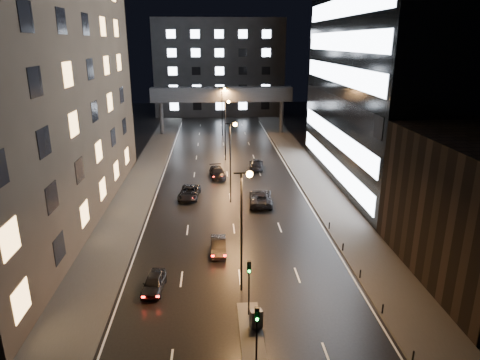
{
  "coord_description": "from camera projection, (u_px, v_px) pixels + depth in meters",
  "views": [
    {
      "loc": [
        -2.08,
        -22.31,
        19.37
      ],
      "look_at": [
        0.97,
        24.71,
        4.0
      ],
      "focal_mm": 32.0,
      "sensor_mm": 36.0,
      "label": 1
    }
  ],
  "objects": [
    {
      "name": "ground",
      "position": [
        227.0,
        174.0,
        65.25
      ],
      "size": [
        160.0,
        160.0,
        0.0
      ],
      "primitive_type": "plane",
      "color": "black",
      "rests_on": "ground"
    },
    {
      "name": "sidewalk_left",
      "position": [
        139.0,
        186.0,
        59.71
      ],
      "size": [
        5.0,
        110.0,
        0.15
      ],
      "primitive_type": "cube",
      "color": "#383533",
      "rests_on": "ground"
    },
    {
      "name": "sidewalk_right",
      "position": [
        316.0,
        182.0,
        61.25
      ],
      "size": [
        5.0,
        110.0,
        0.15
      ],
      "primitive_type": "cube",
      "color": "#383533",
      "rests_on": "ground"
    },
    {
      "name": "building_left",
      "position": [
        5.0,
        34.0,
        42.48
      ],
      "size": [
        15.0,
        48.0,
        40.0
      ],
      "primitive_type": "cube",
      "color": "#2D2319",
      "rests_on": "ground"
    },
    {
      "name": "building_right_glass",
      "position": [
        417.0,
        16.0,
        56.01
      ],
      "size": [
        20.0,
        36.0,
        45.0
      ],
      "primitive_type": "cube",
      "color": "black",
      "rests_on": "ground"
    },
    {
      "name": "building_far",
      "position": [
        219.0,
        67.0,
        116.39
      ],
      "size": [
        34.0,
        14.0,
        25.0
      ],
      "primitive_type": "cube",
      "color": "#333335",
      "rests_on": "ground"
    },
    {
      "name": "skybridge",
      "position": [
        222.0,
        95.0,
        91.12
      ],
      "size": [
        30.0,
        3.0,
        10.0
      ],
      "color": "#333335",
      "rests_on": "ground"
    },
    {
      "name": "median_island",
      "position": [
        252.0,
        337.0,
        29.19
      ],
      "size": [
        1.6,
        8.0,
        0.15
      ],
      "primitive_type": "cube",
      "color": "#383533",
      "rests_on": "ground"
    },
    {
      "name": "traffic_signal_near",
      "position": [
        249.0,
        279.0,
        30.62
      ],
      "size": [
        0.28,
        0.34,
        4.4
      ],
      "color": "black",
      "rests_on": "median_island"
    },
    {
      "name": "traffic_signal_far",
      "position": [
        257.0,
        328.0,
        25.4
      ],
      "size": [
        0.28,
        0.34,
        4.4
      ],
      "color": "black",
      "rests_on": "median_island"
    },
    {
      "name": "bollard_row",
      "position": [
        371.0,
        291.0,
        33.95
      ],
      "size": [
        0.12,
        25.12,
        0.9
      ],
      "color": "black",
      "rests_on": "ground"
    },
    {
      "name": "streetlight_near",
      "position": [
        244.0,
        216.0,
        32.88
      ],
      "size": [
        1.45,
        0.5,
        10.15
      ],
      "color": "black",
      "rests_on": "ground"
    },
    {
      "name": "streetlight_mid_a",
      "position": [
        232.0,
        152.0,
        51.86
      ],
      "size": [
        1.45,
        0.5,
        10.15
      ],
      "color": "black",
      "rests_on": "ground"
    },
    {
      "name": "streetlight_mid_b",
      "position": [
        226.0,
        122.0,
        70.83
      ],
      "size": [
        1.45,
        0.5,
        10.15
      ],
      "color": "black",
      "rests_on": "ground"
    },
    {
      "name": "streetlight_far",
      "position": [
        223.0,
        105.0,
        89.8
      ],
      "size": [
        1.45,
        0.5,
        10.15
      ],
      "color": "black",
      "rests_on": "ground"
    },
    {
      "name": "car_away_a",
      "position": [
        154.0,
        283.0,
        34.7
      ],
      "size": [
        1.94,
        4.07,
        1.34
      ],
      "primitive_type": "imported",
      "rotation": [
        0.0,
        0.0,
        -0.09
      ],
      "color": "black",
      "rests_on": "ground"
    },
    {
      "name": "car_away_b",
      "position": [
        218.0,
        246.0,
        40.93
      ],
      "size": [
        1.46,
        4.1,
        1.35
      ],
      "primitive_type": "imported",
      "rotation": [
        0.0,
        0.0,
        -0.01
      ],
      "color": "black",
      "rests_on": "ground"
    },
    {
      "name": "car_away_c",
      "position": [
        189.0,
        193.0,
        55.1
      ],
      "size": [
        2.99,
        5.56,
        1.48
      ],
      "primitive_type": "imported",
      "rotation": [
        0.0,
        0.0,
        -0.1
      ],
      "color": "black",
      "rests_on": "ground"
    },
    {
      "name": "car_away_d",
      "position": [
        217.0,
        172.0,
        63.56
      ],
      "size": [
        2.67,
        5.27,
        1.47
      ],
      "primitive_type": "imported",
      "rotation": [
        0.0,
        0.0,
        0.13
      ],
      "color": "black",
      "rests_on": "ground"
    },
    {
      "name": "car_toward_a",
      "position": [
        261.0,
        198.0,
        53.11
      ],
      "size": [
        3.18,
        6.12,
        1.65
      ],
      "primitive_type": "imported",
      "rotation": [
        0.0,
        0.0,
        3.07
      ],
      "color": "black",
      "rests_on": "ground"
    },
    {
      "name": "car_toward_b",
      "position": [
        256.0,
        164.0,
        67.57
      ],
      "size": [
        2.79,
        5.58,
        1.56
      ],
      "primitive_type": "imported",
      "rotation": [
        0.0,
        0.0,
        3.03
      ],
      "color": "black",
      "rests_on": "ground"
    },
    {
      "name": "utility_cabinet",
      "position": [
        256.0,
        319.0,
        29.96
      ],
      "size": [
        0.94,
        0.71,
        1.34
      ],
      "primitive_type": "cube",
      "rotation": [
        0.0,
        0.0,
        0.23
      ],
      "color": "#444446",
      "rests_on": "median_island"
    }
  ]
}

